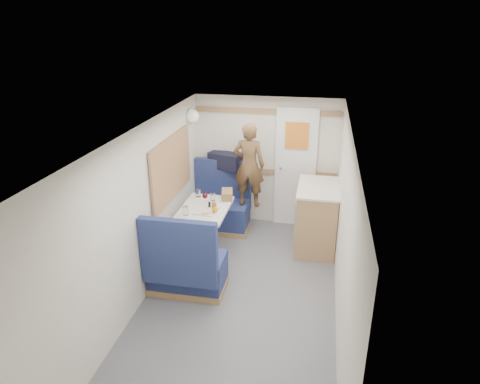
% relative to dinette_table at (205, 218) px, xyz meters
% --- Properties ---
extents(floor, '(4.50, 4.50, 0.00)m').
position_rel_dinette_table_xyz_m(floor, '(0.65, -1.00, -0.57)').
color(floor, '#515156').
rests_on(floor, ground).
extents(ceiling, '(4.50, 4.50, 0.00)m').
position_rel_dinette_table_xyz_m(ceiling, '(0.65, -1.00, 1.43)').
color(ceiling, silver).
rests_on(ceiling, wall_back).
extents(wall_back, '(2.20, 0.02, 2.00)m').
position_rel_dinette_table_xyz_m(wall_back, '(0.65, 1.25, 0.43)').
color(wall_back, silver).
rests_on(wall_back, floor).
extents(wall_left, '(0.02, 4.50, 2.00)m').
position_rel_dinette_table_xyz_m(wall_left, '(-0.45, -1.00, 0.43)').
color(wall_left, silver).
rests_on(wall_left, floor).
extents(wall_right, '(0.02, 4.50, 2.00)m').
position_rel_dinette_table_xyz_m(wall_right, '(1.75, -1.00, 0.43)').
color(wall_right, silver).
rests_on(wall_right, floor).
extents(oak_trim_low, '(2.15, 0.02, 0.08)m').
position_rel_dinette_table_xyz_m(oak_trim_low, '(0.65, 1.23, 0.28)').
color(oak_trim_low, olive).
rests_on(oak_trim_low, wall_back).
extents(oak_trim_high, '(2.15, 0.02, 0.08)m').
position_rel_dinette_table_xyz_m(oak_trim_high, '(0.65, 1.23, 1.21)').
color(oak_trim_high, olive).
rests_on(oak_trim_high, wall_back).
extents(side_window, '(0.04, 1.30, 0.72)m').
position_rel_dinette_table_xyz_m(side_window, '(-0.43, 0.00, 0.68)').
color(side_window, '#B5BDA0').
rests_on(side_window, wall_left).
extents(rear_door, '(0.62, 0.12, 1.86)m').
position_rel_dinette_table_xyz_m(rear_door, '(1.10, 1.22, 0.41)').
color(rear_door, white).
rests_on(rear_door, wall_back).
extents(dinette_table, '(0.62, 0.92, 0.72)m').
position_rel_dinette_table_xyz_m(dinette_table, '(0.00, 0.00, 0.00)').
color(dinette_table, white).
rests_on(dinette_table, floor).
extents(bench_far, '(0.90, 0.59, 1.05)m').
position_rel_dinette_table_xyz_m(bench_far, '(-0.00, 0.86, -0.27)').
color(bench_far, '#17284A').
rests_on(bench_far, floor).
extents(bench_near, '(0.90, 0.59, 1.05)m').
position_rel_dinette_table_xyz_m(bench_near, '(-0.00, -0.86, -0.27)').
color(bench_near, '#17284A').
rests_on(bench_near, floor).
extents(ledge, '(0.90, 0.14, 0.04)m').
position_rel_dinette_table_xyz_m(ledge, '(-0.00, 1.12, 0.31)').
color(ledge, olive).
rests_on(ledge, bench_far).
extents(dome_light, '(0.20, 0.20, 0.20)m').
position_rel_dinette_table_xyz_m(dome_light, '(-0.39, 0.85, 1.18)').
color(dome_light, white).
rests_on(dome_light, wall_left).
extents(galley_counter, '(0.57, 0.92, 0.92)m').
position_rel_dinette_table_xyz_m(galley_counter, '(1.47, 0.55, -0.10)').
color(galley_counter, olive).
rests_on(galley_counter, floor).
extents(person, '(0.47, 0.31, 1.25)m').
position_rel_dinette_table_xyz_m(person, '(0.45, 0.81, 0.51)').
color(person, brown).
rests_on(person, bench_far).
extents(duffel_bag, '(0.56, 0.39, 0.24)m').
position_rel_dinette_table_xyz_m(duffel_bag, '(0.03, 1.12, 0.46)').
color(duffel_bag, black).
rests_on(duffel_bag, ledge).
extents(tray, '(0.31, 0.38, 0.02)m').
position_rel_dinette_table_xyz_m(tray, '(0.06, -0.08, 0.16)').
color(tray, silver).
rests_on(tray, dinette_table).
extents(orange_fruit, '(0.07, 0.07, 0.07)m').
position_rel_dinette_table_xyz_m(orange_fruit, '(0.18, -0.16, 0.21)').
color(orange_fruit, '#DB5009').
rests_on(orange_fruit, tray).
extents(cheese_block, '(0.10, 0.07, 0.03)m').
position_rel_dinette_table_xyz_m(cheese_block, '(0.08, -0.22, 0.19)').
color(cheese_block, '#DBC17E').
rests_on(cheese_block, tray).
extents(wine_glass, '(0.08, 0.08, 0.17)m').
position_rel_dinette_table_xyz_m(wine_glass, '(-0.02, 0.10, 0.28)').
color(wine_glass, white).
rests_on(wine_glass, dinette_table).
extents(tumbler_left, '(0.07, 0.07, 0.12)m').
position_rel_dinette_table_xyz_m(tumbler_left, '(-0.17, -0.26, 0.21)').
color(tumbler_left, white).
rests_on(tumbler_left, dinette_table).
extents(tumbler_mid, '(0.07, 0.07, 0.12)m').
position_rel_dinette_table_xyz_m(tumbler_mid, '(-0.19, 0.35, 0.21)').
color(tumbler_mid, white).
rests_on(tumbler_mid, dinette_table).
extents(tumbler_right, '(0.07, 0.07, 0.11)m').
position_rel_dinette_table_xyz_m(tumbler_right, '(0.05, 0.25, 0.21)').
color(tumbler_right, white).
rests_on(tumbler_right, dinette_table).
extents(beer_glass, '(0.06, 0.06, 0.09)m').
position_rel_dinette_table_xyz_m(beer_glass, '(0.14, -0.03, 0.20)').
color(beer_glass, '#945615').
rests_on(beer_glass, dinette_table).
extents(pepper_grinder, '(0.03, 0.03, 0.09)m').
position_rel_dinette_table_xyz_m(pepper_grinder, '(0.07, -0.00, 0.20)').
color(pepper_grinder, black).
rests_on(pepper_grinder, dinette_table).
extents(salt_grinder, '(0.03, 0.03, 0.08)m').
position_rel_dinette_table_xyz_m(salt_grinder, '(0.07, 0.04, 0.19)').
color(salt_grinder, white).
rests_on(salt_grinder, dinette_table).
extents(bread_loaf, '(0.20, 0.29, 0.11)m').
position_rel_dinette_table_xyz_m(bread_loaf, '(0.22, 0.38, 0.21)').
color(bread_loaf, olive).
rests_on(bread_loaf, dinette_table).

